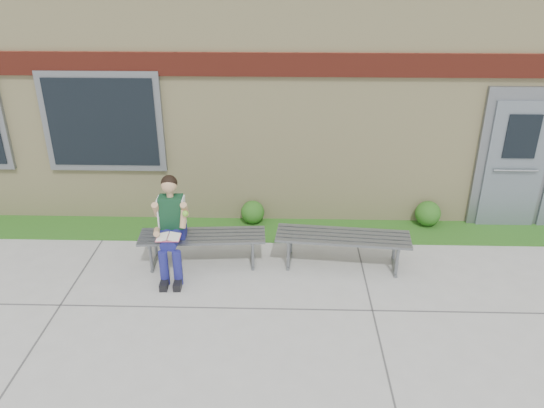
{
  "coord_description": "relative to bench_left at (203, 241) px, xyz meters",
  "views": [
    {
      "loc": [
        -0.12,
        -5.01,
        4.09
      ],
      "look_at": [
        -0.31,
        1.7,
        0.91
      ],
      "focal_mm": 35.0,
      "sensor_mm": 36.0,
      "label": 1
    }
  ],
  "objects": [
    {
      "name": "ground",
      "position": [
        1.3,
        -1.58,
        -0.36
      ],
      "size": [
        80.0,
        80.0,
        0.0
      ],
      "primitive_type": "plane",
      "color": "#9E9E99",
      "rests_on": "ground"
    },
    {
      "name": "grass_strip",
      "position": [
        1.3,
        1.02,
        -0.35
      ],
      "size": [
        16.0,
        0.8,
        0.02
      ],
      "primitive_type": "cube",
      "color": "#195316",
      "rests_on": "ground"
    },
    {
      "name": "school_building",
      "position": [
        1.3,
        4.4,
        1.74
      ],
      "size": [
        16.2,
        6.22,
        4.2
      ],
      "color": "beige",
      "rests_on": "ground"
    },
    {
      "name": "bench_left",
      "position": [
        0.0,
        0.0,
        0.0
      ],
      "size": [
        1.82,
        0.62,
        0.46
      ],
      "rotation": [
        0.0,
        0.0,
        0.07
      ],
      "color": "slate",
      "rests_on": "ground"
    },
    {
      "name": "bench_right",
      "position": [
        2.0,
        0.0,
        0.02
      ],
      "size": [
        1.93,
        0.7,
        0.49
      ],
      "rotation": [
        0.0,
        0.0,
        -0.09
      ],
      "color": "slate",
      "rests_on": "ground"
    },
    {
      "name": "girl",
      "position": [
        -0.38,
        -0.21,
        0.37
      ],
      "size": [
        0.51,
        0.84,
        1.4
      ],
      "rotation": [
        0.0,
        0.0,
        0.04
      ],
      "color": "navy",
      "rests_on": "ground"
    },
    {
      "name": "shrub_mid",
      "position": [
        0.64,
        1.27,
        -0.15
      ],
      "size": [
        0.38,
        0.38,
        0.38
      ],
      "primitive_type": "sphere",
      "color": "#195316",
      "rests_on": "grass_strip"
    },
    {
      "name": "shrub_east",
      "position": [
        3.52,
        1.27,
        -0.13
      ],
      "size": [
        0.41,
        0.41,
        0.41
      ],
      "primitive_type": "sphere",
      "color": "#195316",
      "rests_on": "grass_strip"
    }
  ]
}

